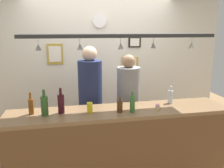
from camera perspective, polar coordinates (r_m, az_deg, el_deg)
name	(u,v)px	position (r m, az deg, el deg)	size (l,w,h in m)	color
back_wall	(101,69)	(4.19, -2.75, 3.54)	(4.40, 0.06, 2.60)	silver
bar_counter	(122,142)	(2.87, 2.50, -13.76)	(2.70, 0.55, 1.05)	brown
overhead_glass_rack	(119,36)	(2.76, 1.70, 11.63)	(2.20, 0.36, 0.04)	black
hanging_wineglass_far_left	(38,47)	(2.71, -17.43, 8.65)	(0.07, 0.07, 0.13)	silver
hanging_wineglass_left	(80,46)	(2.68, -7.76, 9.07)	(0.07, 0.07, 0.13)	silver
hanging_wineglass_center_left	(121,46)	(2.73, 2.11, 9.27)	(0.07, 0.07, 0.13)	silver
hanging_wineglass_center	(153,45)	(2.94, 9.93, 9.36)	(0.07, 0.07, 0.13)	silver
hanging_wineglass_center_right	(192,45)	(3.04, 18.69, 8.98)	(0.07, 0.07, 0.13)	silver
person_left_navy_shirt	(90,95)	(3.39, -5.25, -2.74)	(0.34, 0.34, 1.77)	#2D334C
person_right_grey_shirt	(128,99)	(3.52, 3.93, -3.55)	(0.34, 0.34, 1.64)	#2D334C
bottle_champagne_green	(45,105)	(2.77, -16.02, -4.96)	(0.08, 0.08, 0.30)	#2D5623
bottle_beer_green_import	(132,104)	(2.77, 4.95, -4.81)	(0.06, 0.06, 0.26)	#336B2D
bottle_beer_brown_stubby	(120,106)	(2.78, 1.89, -5.40)	(0.07, 0.07, 0.18)	#512D14
bottle_beer_amber_tall	(31,106)	(2.85, -19.02, -5.03)	(0.06, 0.06, 0.26)	brown
bottle_soda_clear	(171,96)	(3.19, 13.98, -2.91)	(0.06, 0.06, 0.23)	silver
bottle_wine_dark_red	(61,103)	(2.79, -12.23, -4.61)	(0.08, 0.08, 0.30)	#380F19
drink_can	(90,108)	(2.77, -5.41, -5.70)	(0.07, 0.07, 0.12)	yellow
cupcake	(158,107)	(2.91, 10.95, -5.46)	(0.06, 0.06, 0.08)	beige
picture_frame_upper_small	(135,42)	(4.23, 5.49, 10.04)	(0.22, 0.02, 0.18)	black
picture_frame_caricature	(55,54)	(4.06, -13.63, 7.06)	(0.26, 0.02, 0.34)	#B29338
picture_frame_lower_pair	(130,62)	(4.24, 4.35, 5.27)	(0.30, 0.02, 0.18)	#B29338
wall_clock	(99,21)	(4.08, -3.05, 14.93)	(0.22, 0.22, 0.03)	white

